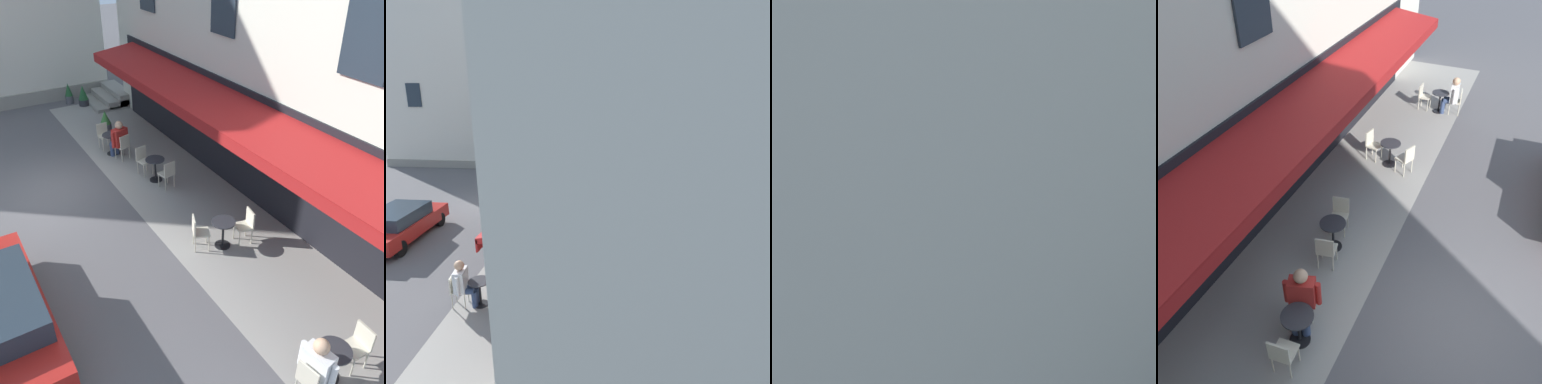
% 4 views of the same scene
% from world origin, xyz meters
% --- Properties ---
extents(ground_plane, '(70.00, 70.00, 0.00)m').
position_xyz_m(ground_plane, '(0.00, 0.00, 0.00)').
color(ground_plane, '#565456').
extents(sidewalk_cafe_terrace, '(20.50, 3.20, 0.01)m').
position_xyz_m(sidewalk_cafe_terrace, '(-3.25, -3.40, 0.00)').
color(sidewalk_cafe_terrace, gray).
rests_on(sidewalk_cafe_terrace, ground_plane).
extents(cafe_table_near_entrance, '(0.60, 0.60, 0.75)m').
position_xyz_m(cafe_table_near_entrance, '(-4.79, -3.02, 0.49)').
color(cafe_table_near_entrance, black).
rests_on(cafe_table_near_entrance, ground_plane).
extents(cafe_chair_cream_corner_left, '(0.52, 0.52, 0.91)m').
position_xyz_m(cafe_chair_cream_corner_left, '(-4.54, -2.44, 0.55)').
color(cafe_chair_cream_corner_left, beige).
rests_on(cafe_chair_cream_corner_left, ground_plane).
extents(cafe_chair_cream_near_door, '(0.47, 0.47, 0.91)m').
position_xyz_m(cafe_chair_cream_near_door, '(-4.91, -3.64, 0.55)').
color(cafe_chair_cream_near_door, beige).
rests_on(cafe_chair_cream_near_door, ground_plane).
extents(cafe_table_mid_terrace, '(0.60, 0.60, 0.75)m').
position_xyz_m(cafe_table_mid_terrace, '(-0.98, -3.07, 0.49)').
color(cafe_table_mid_terrace, black).
rests_on(cafe_table_mid_terrace, ground_plane).
extents(cafe_chair_cream_kerbside, '(0.47, 0.47, 0.91)m').
position_xyz_m(cafe_chair_cream_kerbside, '(-0.36, -2.94, 0.55)').
color(cafe_chair_cream_kerbside, beige).
rests_on(cafe_chair_cream_kerbside, ground_plane).
extents(cafe_chair_cream_corner_right, '(0.46, 0.46, 0.91)m').
position_xyz_m(cafe_chair_cream_corner_right, '(-1.60, -3.18, 0.55)').
color(cafe_chair_cream_corner_right, beige).
rests_on(cafe_chair_cream_corner_right, ground_plane).
extents(cafe_table_streetside, '(0.60, 0.60, 0.75)m').
position_xyz_m(cafe_table_streetside, '(-8.83, -2.53, 0.49)').
color(cafe_table_streetside, black).
rests_on(cafe_table_streetside, ground_plane).
extents(cafe_chair_cream_back_row, '(0.46, 0.46, 0.91)m').
position_xyz_m(cafe_chair_cream_back_row, '(-8.92, -1.91, 0.55)').
color(cafe_chair_cream_back_row, beige).
rests_on(cafe_chair_cream_back_row, ground_plane).
extents(cafe_chair_cream_by_window, '(0.42, 0.42, 0.91)m').
position_xyz_m(cafe_chair_cream_by_window, '(-8.86, -3.16, 0.55)').
color(cafe_chair_cream_by_window, beige).
rests_on(cafe_chair_cream_by_window, ground_plane).
extents(cafe_table_far_end, '(0.60, 0.60, 0.75)m').
position_xyz_m(cafe_table_far_end, '(1.48, -2.59, 0.49)').
color(cafe_table_far_end, black).
rests_on(cafe_table_far_end, ground_plane).
extents(cafe_chair_cream_under_awning, '(0.43, 0.43, 0.91)m').
position_xyz_m(cafe_chair_cream_under_awning, '(2.12, -2.54, 0.55)').
color(cafe_chair_cream_under_awning, beige).
rests_on(cafe_chair_cream_under_awning, ground_plane).
extents(cafe_chair_cream_facing_street, '(0.50, 0.50, 0.91)m').
position_xyz_m(cafe_chair_cream_facing_street, '(0.88, -2.78, 0.55)').
color(cafe_chair_cream_facing_street, beige).
rests_on(cafe_chair_cream_facing_street, ground_plane).
extents(seated_patron_in_white, '(0.70, 0.62, 1.36)m').
position_xyz_m(seated_patron_in_white, '(-8.89, -2.12, 0.72)').
color(seated_patron_in_white, navy).
rests_on(seated_patron_in_white, ground_plane).
extents(seated_companion_in_red, '(0.67, 0.69, 1.37)m').
position_xyz_m(seated_companion_in_red, '(1.09, -2.72, 0.72)').
color(seated_companion_in_red, navy).
rests_on(seated_companion_in_red, ground_plane).
extents(potted_plant_entrance_right, '(0.43, 0.43, 0.95)m').
position_xyz_m(potted_plant_entrance_right, '(3.23, -3.05, 0.46)').
color(potted_plant_entrance_right, '#4C4C51').
rests_on(potted_plant_entrance_right, ground_plane).
extents(parked_car_red, '(4.32, 1.85, 1.33)m').
position_xyz_m(parked_car_red, '(-4.99, 2.28, 0.71)').
color(parked_car_red, '#A81E19').
rests_on(parked_car_red, ground_plane).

